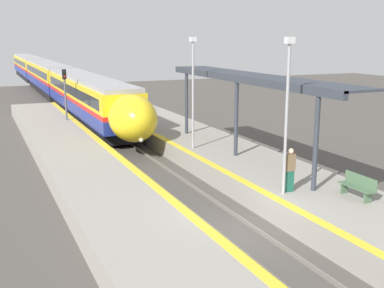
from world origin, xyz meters
TOP-DOWN VIEW (x-y plane):
  - ground_plane at (0.00, 0.00)m, footprint 120.00×120.00m
  - rail_left at (-0.72, 0.00)m, footprint 0.08×90.00m
  - rail_right at (0.72, 0.00)m, footprint 0.08×90.00m
  - train at (0.00, 46.53)m, footprint 2.89×71.77m
  - platform_right at (3.94, 0.00)m, footprint 4.58×64.00m
  - platform_left at (-3.58, 0.00)m, footprint 3.87×64.00m
  - platform_bench at (4.73, -0.86)m, footprint 0.44×1.67m
  - person_waiting at (2.81, 0.86)m, footprint 0.36×0.23m
  - railway_signal at (-2.33, 21.57)m, footprint 0.28×0.28m
  - lamppost_near at (2.43, 0.71)m, footprint 0.36×0.20m
  - lamppost_mid at (2.43, 9.36)m, footprint 0.36×0.20m
  - station_canopy at (4.34, 6.95)m, footprint 2.02×15.77m

SIDE VIEW (x-z plane):
  - ground_plane at x=0.00m, z-range 0.00..0.00m
  - rail_left at x=-0.72m, z-range 0.00..0.15m
  - rail_right at x=0.72m, z-range 0.00..0.15m
  - platform_right at x=3.94m, z-range 0.00..0.97m
  - platform_left at x=-3.58m, z-range 0.00..0.97m
  - platform_bench at x=4.73m, z-range 0.99..1.88m
  - person_waiting at x=2.81m, z-range 1.00..2.76m
  - train at x=0.00m, z-range 0.29..4.16m
  - railway_signal at x=-2.33m, z-range 0.50..5.18m
  - lamppost_near at x=2.43m, z-range 1.36..7.37m
  - lamppost_mid at x=2.43m, z-range 1.36..7.37m
  - station_canopy at x=4.34m, z-range 2.74..6.89m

